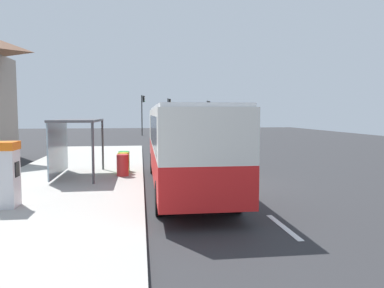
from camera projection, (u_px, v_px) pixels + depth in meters
name	position (u px, v px, depth m)	size (l,w,h in m)	color
ground_plane	(184.00, 151.00, 29.37)	(56.00, 92.00, 0.04)	#2D2D30
sidewalk_platform	(73.00, 177.00, 16.64)	(6.20, 30.00, 0.18)	#ADAAA3
lane_stripe_seg_0	(283.00, 227.00, 9.66)	(0.16, 2.20, 0.01)	silver
lane_stripe_seg_1	(235.00, 188.00, 14.59)	(0.16, 2.20, 0.01)	silver
lane_stripe_seg_2	(211.00, 169.00, 19.53)	(0.16, 2.20, 0.01)	silver
lane_stripe_seg_3	(197.00, 158.00, 24.47)	(0.16, 2.20, 0.01)	silver
lane_stripe_seg_4	(187.00, 151.00, 29.40)	(0.16, 2.20, 0.01)	silver
lane_stripe_seg_5	(181.00, 145.00, 34.34)	(0.16, 2.20, 0.01)	silver
lane_stripe_seg_6	(176.00, 141.00, 39.27)	(0.16, 2.20, 0.01)	silver
lane_stripe_seg_7	(172.00, 138.00, 44.21)	(0.16, 2.20, 0.01)	silver
bus	(184.00, 142.00, 14.47)	(2.61, 11.03, 3.21)	red
white_van	(199.00, 130.00, 35.91)	(2.16, 5.26, 2.30)	white
sedan_near	(189.00, 132.00, 43.79)	(1.90, 4.43, 1.52)	#195933
sedan_far	(183.00, 129.00, 50.05)	(1.94, 4.45, 1.52)	black
ticket_machine	(6.00, 174.00, 10.91)	(0.66, 0.76, 1.94)	silver
recycling_bin_red	(123.00, 165.00, 16.45)	(0.52, 0.52, 0.95)	red
recycling_bin_yellow	(123.00, 163.00, 17.14)	(0.52, 0.52, 0.95)	yellow
recycling_bin_green	(124.00, 161.00, 17.83)	(0.52, 0.52, 0.95)	green
traffic_light_near_side	(208.00, 112.00, 49.33)	(0.49, 0.28, 4.61)	#2D2D2D
traffic_light_far_side	(143.00, 109.00, 48.90)	(0.49, 0.28, 5.32)	#2D2D2D
traffic_light_median	(169.00, 111.00, 50.19)	(0.49, 0.28, 4.95)	#2D2D2D
bus_shelter	(71.00, 133.00, 16.19)	(1.80, 4.00, 2.50)	#4C4C51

